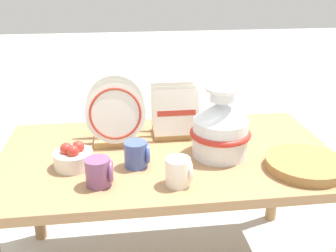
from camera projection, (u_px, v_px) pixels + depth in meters
name	position (u px, v px, depth m)	size (l,w,h in m)	color
display_table	(168.00, 168.00, 1.55)	(1.29, 0.74, 0.58)	#9E754C
ceramic_vase	(221.00, 127.00, 1.46)	(0.23, 0.23, 0.27)	silver
dish_rack_round_plates	(116.00, 118.00, 1.57)	(0.24, 0.18, 0.26)	tan
dish_rack_square_plates	(174.00, 118.00, 1.66)	(0.19, 0.16, 0.21)	tan
wicker_charger_stack	(305.00, 164.00, 1.39)	(0.28, 0.28, 0.04)	olive
mug_plum_glaze	(100.00, 172.00, 1.28)	(0.09, 0.08, 0.09)	#7A4770
mug_cobalt_glaze	(137.00, 154.00, 1.40)	(0.09, 0.08, 0.09)	#42569E
mug_cream_glaze	(178.00, 172.00, 1.28)	(0.09, 0.08, 0.09)	silver
fruit_bowl	(73.00, 157.00, 1.40)	(0.14, 0.14, 0.09)	silver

